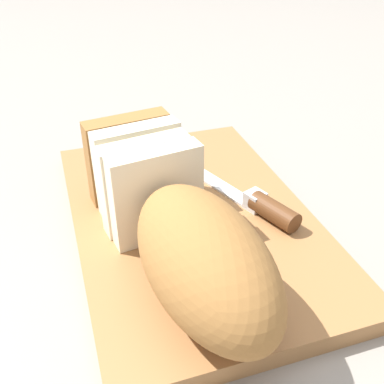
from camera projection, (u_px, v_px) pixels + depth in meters
The scene contains 6 objects.
ground_plane at pixel (192, 228), 0.54m from camera, with size 3.00×3.00×0.00m, color gray.
cutting_board at pixel (192, 221), 0.53m from camera, with size 0.40×0.26×0.02m, color #9E6B3D.
bread_loaf at pixel (180, 228), 0.42m from camera, with size 0.32×0.14×0.10m.
bread_knife at pixel (252, 200), 0.53m from camera, with size 0.26×0.12×0.02m.
crumb_near_knife at pixel (155, 256), 0.46m from camera, with size 0.00×0.00×0.00m, color #996633.
crumb_near_loaf at pixel (149, 201), 0.54m from camera, with size 0.00×0.00×0.00m, color #996633.
Camera 1 is at (-0.40, 0.12, 0.33)m, focal length 43.02 mm.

